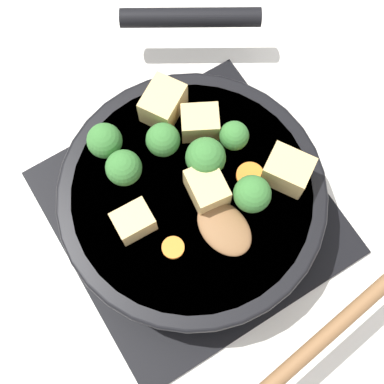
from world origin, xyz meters
TOP-DOWN VIEW (x-y plane):
  - ground_plane at (0.00, 0.00)m, footprint 2.40×2.40m
  - front_burner_grate at (0.00, 0.00)m, footprint 0.31×0.31m
  - skillet_pan at (-0.00, -0.00)m, footprint 0.35×0.40m
  - wooden_spoon at (-0.02, 0.13)m, footprint 0.23×0.20m
  - tofu_cube_center_large at (-0.05, -0.06)m, footprint 0.05×0.05m
  - tofu_cube_near_handle at (0.07, -0.00)m, footprint 0.04×0.03m
  - tofu_cube_east_chunk at (-0.01, 0.01)m, footprint 0.04×0.05m
  - tofu_cube_west_chunk at (-0.02, -0.10)m, footprint 0.06×0.06m
  - tofu_cube_back_piece at (-0.10, 0.04)m, footprint 0.06×0.06m
  - broccoli_floret_near_spoon at (-0.05, 0.04)m, footprint 0.04×0.04m
  - broccoli_floret_center_top at (-0.03, -0.02)m, footprint 0.04×0.04m
  - broccoli_floret_east_rim at (-0.00, -0.06)m, footprint 0.04×0.04m
  - broccoli_floret_west_rim at (-0.07, -0.02)m, footprint 0.03×0.03m
  - broccoli_floret_north_edge at (0.05, -0.09)m, footprint 0.04×0.04m
  - broccoli_floret_south_cluster at (0.05, -0.05)m, footprint 0.04×0.04m
  - carrot_slice_orange_thin at (-0.06, 0.02)m, footprint 0.03×0.03m
  - carrot_slice_near_center at (0.05, 0.04)m, footprint 0.02×0.02m

SIDE VIEW (x-z plane):
  - ground_plane at x=0.00m, z-range 0.00..0.00m
  - front_burner_grate at x=0.00m, z-range 0.00..0.03m
  - skillet_pan at x=0.00m, z-range 0.03..0.08m
  - carrot_slice_orange_thin at x=-0.06m, z-range 0.08..0.08m
  - carrot_slice_near_center at x=0.05m, z-range 0.08..0.08m
  - wooden_spoon at x=-0.02m, z-range 0.08..0.10m
  - tofu_cube_near_handle at x=0.07m, z-range 0.08..0.11m
  - tofu_cube_center_large at x=-0.05m, z-range 0.08..0.11m
  - tofu_cube_east_chunk at x=-0.01m, z-range 0.08..0.12m
  - tofu_cube_back_piece at x=-0.10m, z-range 0.08..0.12m
  - tofu_cube_west_chunk at x=-0.02m, z-range 0.08..0.12m
  - broccoli_floret_west_rim at x=-0.07m, z-range 0.08..0.12m
  - broccoli_floret_east_rim at x=0.00m, z-range 0.08..0.13m
  - broccoli_floret_north_edge at x=0.05m, z-range 0.08..0.13m
  - broccoli_floret_south_cluster at x=0.05m, z-range 0.08..0.13m
  - broccoli_floret_near_spoon at x=-0.05m, z-range 0.08..0.13m
  - broccoli_floret_center_top at x=-0.03m, z-range 0.08..0.13m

